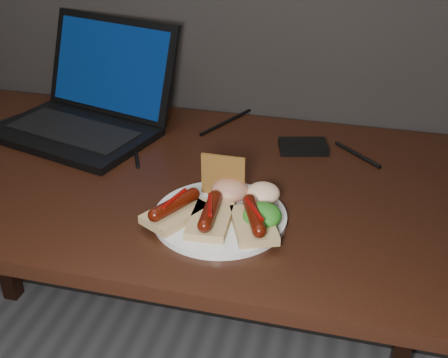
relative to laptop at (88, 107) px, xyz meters
name	(u,v)px	position (x,y,z in m)	size (l,w,h in m)	color
desk	(143,205)	(0.20, -0.17, -0.14)	(1.40, 0.70, 0.75)	black
laptop	(88,107)	(0.00, 0.00, 0.00)	(0.44, 0.41, 0.25)	black
hard_drive	(303,147)	(0.53, 0.01, -0.05)	(0.11, 0.07, 0.02)	black
desk_cables	(162,135)	(0.19, 0.00, -0.05)	(1.01, 0.39, 0.01)	black
plate	(220,217)	(0.41, -0.31, -0.05)	(0.25, 0.25, 0.01)	silver
bread_sausage_left	(175,210)	(0.34, -0.34, -0.03)	(0.12, 0.13, 0.04)	tan
bread_sausage_center	(210,216)	(0.40, -0.35, -0.03)	(0.08, 0.12, 0.04)	tan
bread_sausage_right	(254,221)	(0.48, -0.34, -0.03)	(0.11, 0.13, 0.04)	tan
crispbread	(223,176)	(0.40, -0.25, 0.00)	(0.09, 0.01, 0.09)	#976229
salad_greens	(262,215)	(0.49, -0.33, -0.02)	(0.07, 0.07, 0.04)	#1C5811
salsa_mound	(230,190)	(0.42, -0.26, -0.02)	(0.07, 0.07, 0.04)	#9D120F
coleslaw_mound	(263,193)	(0.48, -0.25, -0.03)	(0.06, 0.06, 0.04)	white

